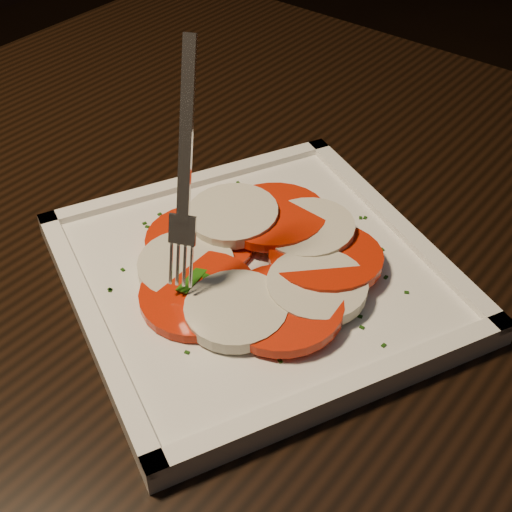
{
  "coord_description": "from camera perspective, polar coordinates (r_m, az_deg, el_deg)",
  "views": [
    {
      "loc": [
        0.15,
        -0.33,
        1.14
      ],
      "look_at": [
        -0.12,
        -0.01,
        0.78
      ],
      "focal_mm": 50.0,
      "sensor_mm": 36.0,
      "label": 1
    }
  ],
  "objects": [
    {
      "name": "plate",
      "position": [
        0.57,
        -0.0,
        -1.71
      ],
      "size": [
        0.37,
        0.37,
        0.01
      ],
      "primitive_type": "cube",
      "rotation": [
        0.0,
        0.0,
        -0.42
      ],
      "color": "white",
      "rests_on": "table"
    },
    {
      "name": "caprese_salad",
      "position": [
        0.56,
        0.01,
        -0.4
      ],
      "size": [
        0.24,
        0.21,
        0.03
      ],
      "color": "red",
      "rests_on": "plate"
    },
    {
      "name": "table",
      "position": [
        0.68,
        9.09,
        -6.7
      ],
      "size": [
        1.22,
        0.82,
        0.75
      ],
      "rotation": [
        0.0,
        0.0,
        0.02
      ],
      "color": "black",
      "rests_on": "ground"
    },
    {
      "name": "fork",
      "position": [
        0.5,
        -5.43,
        7.52
      ],
      "size": [
        0.05,
        0.06,
        0.17
      ],
      "primitive_type": null,
      "rotation": [
        0.0,
        0.0,
        0.45
      ],
      "color": "white",
      "rests_on": "caprese_salad"
    }
  ]
}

